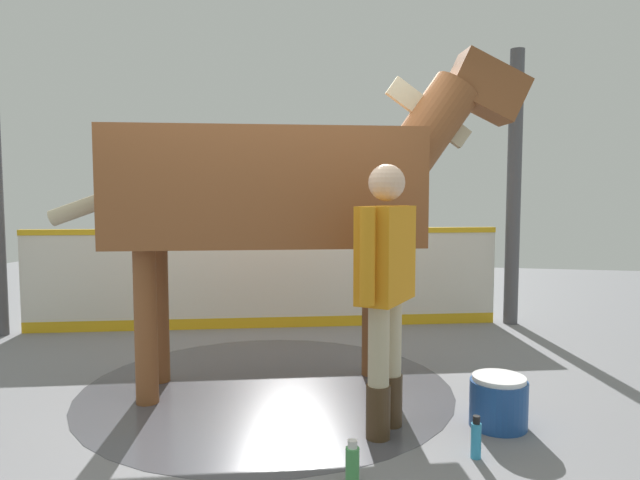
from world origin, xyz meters
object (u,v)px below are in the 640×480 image
at_px(wash_bucket, 498,402).
at_px(bottle_spray, 352,463).
at_px(bottle_shampoo, 476,439).
at_px(handler, 386,280).
at_px(horse, 282,189).

xyz_separation_m(wash_bucket, bottle_spray, (0.87, -0.83, -0.06)).
bearing_deg(bottle_shampoo, wash_bucket, 159.40).
height_order(handler, bottle_shampoo, handler).
distance_m(handler, bottle_spray, 1.09).
height_order(horse, wash_bucket, horse).
distance_m(bottle_shampoo, bottle_spray, 0.76).
bearing_deg(horse, handler, -55.29).
distance_m(handler, wash_bucket, 1.09).
xyz_separation_m(horse, bottle_shampoo, (0.92, 1.37, -1.42)).
xyz_separation_m(horse, wash_bucket, (0.45, 1.54, -1.37)).
xyz_separation_m(horse, bottle_spray, (1.32, 0.72, -1.43)).
relative_size(handler, bottle_spray, 7.41).
height_order(handler, wash_bucket, handler).
distance_m(horse, bottle_spray, 2.07).
bearing_deg(wash_bucket, horse, -106.22).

